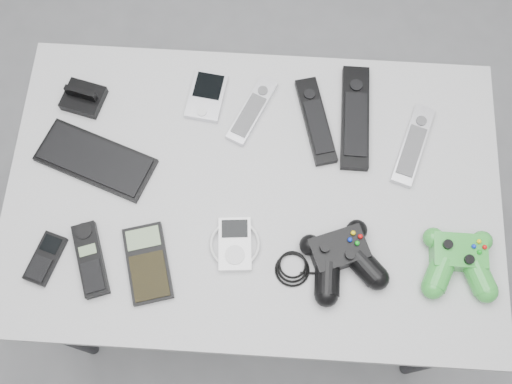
# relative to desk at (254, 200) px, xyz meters

# --- Properties ---
(floor) EXTENTS (3.50, 3.50, 0.00)m
(floor) POSITION_rel_desk_xyz_m (-0.08, -0.06, -0.66)
(floor) COLOR slate
(floor) RESTS_ON ground
(desk) EXTENTS (1.09, 0.70, 0.73)m
(desk) POSITION_rel_desk_xyz_m (0.00, 0.00, 0.00)
(desk) COLOR #ADADB0
(desk) RESTS_ON floor
(pda_keyboard) EXTENTS (0.28, 0.19, 0.02)m
(pda_keyboard) POSITION_rel_desk_xyz_m (-0.36, 0.05, 0.07)
(pda_keyboard) COLOR black
(pda_keyboard) RESTS_ON desk
(dock_bracket) EXTENTS (0.10, 0.10, 0.05)m
(dock_bracket) POSITION_rel_desk_xyz_m (-0.41, 0.20, 0.09)
(dock_bracket) COLOR black
(dock_bracket) RESTS_ON desk
(pda) EXTENTS (0.09, 0.13, 0.02)m
(pda) POSITION_rel_desk_xyz_m (-0.12, 0.22, 0.07)
(pda) COLOR silver
(pda) RESTS_ON desk
(remote_silver_a) EXTENTS (0.11, 0.18, 0.02)m
(remote_silver_a) POSITION_rel_desk_xyz_m (-0.01, 0.19, 0.07)
(remote_silver_a) COLOR silver
(remote_silver_a) RESTS_ON desk
(remote_black_a) EXTENTS (0.10, 0.22, 0.02)m
(remote_black_a) POSITION_rel_desk_xyz_m (0.13, 0.18, 0.07)
(remote_black_a) COLOR black
(remote_black_a) RESTS_ON desk
(remote_black_b) EXTENTS (0.06, 0.26, 0.02)m
(remote_black_b) POSITION_rel_desk_xyz_m (0.22, 0.19, 0.08)
(remote_black_b) COLOR black
(remote_black_b) RESTS_ON desk
(remote_silver_b) EXTENTS (0.10, 0.21, 0.02)m
(remote_silver_b) POSITION_rel_desk_xyz_m (0.35, 0.13, 0.07)
(remote_silver_b) COLOR #B6B5BC
(remote_silver_b) RESTS_ON desk
(mobile_phone) EXTENTS (0.08, 0.12, 0.02)m
(mobile_phone) POSITION_rel_desk_xyz_m (-0.43, -0.18, 0.07)
(mobile_phone) COLOR black
(mobile_phone) RESTS_ON desk
(cordless_handset) EXTENTS (0.10, 0.17, 0.02)m
(cordless_handset) POSITION_rel_desk_xyz_m (-0.33, -0.18, 0.08)
(cordless_handset) COLOR black
(cordless_handset) RESTS_ON desk
(calculator) EXTENTS (0.13, 0.18, 0.02)m
(calculator) POSITION_rel_desk_xyz_m (-0.21, -0.18, 0.07)
(calculator) COLOR black
(calculator) RESTS_ON desk
(mp3_player) EXTENTS (0.12, 0.12, 0.02)m
(mp3_player) POSITION_rel_desk_xyz_m (-0.03, -0.13, 0.07)
(mp3_player) COLOR white
(mp3_player) RESTS_ON desk
(controller_black) EXTENTS (0.32, 0.26, 0.05)m
(controller_black) POSITION_rel_desk_xyz_m (0.19, -0.14, 0.09)
(controller_black) COLOR black
(controller_black) RESTS_ON desk
(controller_green) EXTENTS (0.16, 0.17, 0.05)m
(controller_green) POSITION_rel_desk_xyz_m (0.43, -0.13, 0.09)
(controller_green) COLOR #248725
(controller_green) RESTS_ON desk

